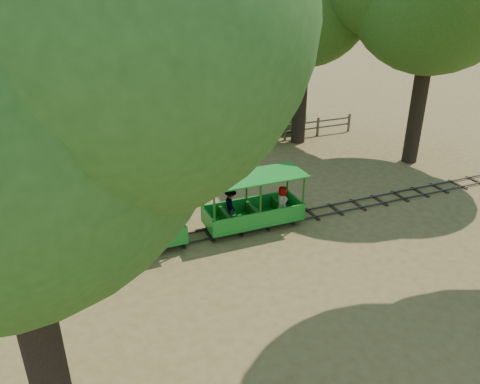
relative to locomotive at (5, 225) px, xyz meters
name	(u,v)px	position (x,y,z in m)	size (l,w,h in m)	color
ground	(263,225)	(7.98, -0.06, -1.64)	(90.00, 90.00, 0.00)	olive
track	(263,223)	(7.98, -0.06, -1.57)	(22.00, 1.00, 0.10)	#3F3D3A
locomotive	(5,225)	(0.00, 0.00, 0.00)	(2.53, 1.19, 2.91)	black
carriage_front	(127,231)	(3.31, -0.06, -0.86)	(3.52, 1.44, 1.83)	#1C8322
carriage_rear	(253,207)	(7.58, -0.06, -0.87)	(3.52, 1.44, 1.83)	#1C8322
fence	(194,141)	(7.98, 7.94, -1.06)	(18.10, 0.10, 1.00)	brown
shrub_west	(57,146)	(1.70, 9.24, -0.91)	(2.10, 1.61, 1.45)	#2D6B1E
shrub_mid_w	(205,124)	(9.00, 9.24, -0.65)	(2.86, 2.20, 1.98)	#2D6B1E
shrub_mid_e	(289,119)	(13.89, 9.24, -0.92)	(2.09, 1.61, 1.44)	#2D6B1E
shrub_east	(263,118)	(12.28, 9.24, -0.71)	(2.68, 2.06, 1.85)	#2D6B1E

